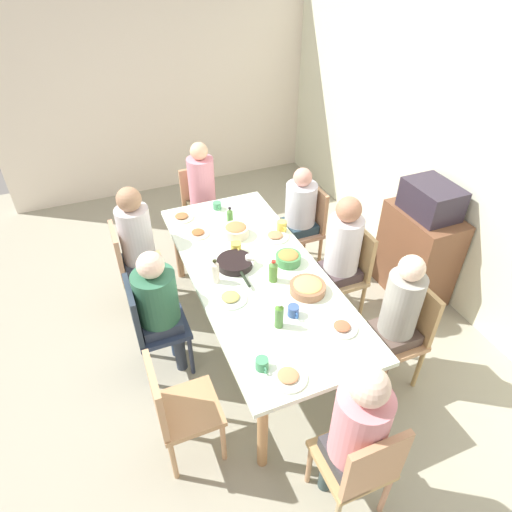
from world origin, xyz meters
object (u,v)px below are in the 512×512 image
at_px(plate_3, 198,233).
at_px(dining_table, 256,278).
at_px(person_0, 159,302).
at_px(bottle_3, 273,271).
at_px(bottle_0, 279,316).
at_px(side_cabinet, 417,253).
at_px(chair_2, 360,466).
at_px(chair_5, 132,264).
at_px(plate_5, 288,377).
at_px(cup_5, 217,206).
at_px(plate_4, 182,217).
at_px(cup_3, 282,226).
at_px(person_5, 138,240).
at_px(person_6, 299,211).
at_px(chair_0, 150,323).
at_px(cup_2, 236,247).
at_px(person_7, 398,313).
at_px(plate_2, 275,236).
at_px(bowl_1, 288,258).
at_px(bowl_0, 308,287).
at_px(plate_0, 342,327).
at_px(plate_1, 231,298).
at_px(chair_3, 176,407).
at_px(person_2, 357,429).
at_px(chair_4, 201,204).
at_px(cup_1, 262,364).
at_px(person_1, 342,250).
at_px(person_4, 202,190).
at_px(bowl_2, 236,230).
at_px(cup_0, 293,311).
at_px(bottle_2, 215,272).
at_px(cup_4, 250,261).
at_px(serving_pan, 235,263).
at_px(microwave, 431,199).
at_px(bottle_1, 230,217).
at_px(chair_6, 306,224).

bearing_deg(plate_3, dining_table, 22.79).
xyz_separation_m(person_0, bottle_3, (0.16, 0.87, 0.14)).
xyz_separation_m(bottle_0, side_cabinet, (-0.62, 1.74, -0.41)).
height_order(chair_2, chair_5, same).
bearing_deg(plate_5, chair_2, 21.50).
bearing_deg(cup_5, plate_4, -84.63).
xyz_separation_m(plate_3, cup_3, (0.23, 0.71, 0.04)).
height_order(cup_5, bottle_3, bottle_3).
xyz_separation_m(dining_table, person_0, (0.00, -0.79, 0.01)).
bearing_deg(person_5, person_6, 90.00).
bearing_deg(person_6, chair_0, -64.62).
bearing_deg(plate_3, cup_2, 31.62).
bearing_deg(person_7, plate_2, -158.60).
distance_m(plate_3, bowl_1, 0.87).
bearing_deg(person_0, plate_2, 108.20).
relative_size(dining_table, bowl_0, 8.81).
height_order(plate_0, plate_1, same).
height_order(chair_0, person_7, person_7).
relative_size(chair_3, chair_5, 1.00).
relative_size(person_2, cup_2, 10.09).
height_order(chair_0, chair_4, same).
bearing_deg(cup_1, plate_1, 177.40).
distance_m(person_7, plate_5, 1.03).
bearing_deg(person_1, chair_2, -26.75).
distance_m(chair_2, cup_5, 2.60).
xyz_separation_m(person_4, person_5, (0.68, -0.79, 0.02)).
relative_size(person_6, plate_5, 4.79).
height_order(bowl_2, cup_0, bowl_2).
bearing_deg(person_2, plate_2, 169.78).
bearing_deg(bowl_1, bottle_3, -52.27).
xyz_separation_m(person_2, bottle_2, (-1.48, -0.33, 0.11)).
xyz_separation_m(plate_0, cup_2, (-1.10, -0.36, 0.03)).
bearing_deg(cup_5, chair_5, -75.73).
relative_size(chair_0, side_cabinet, 1.00).
height_order(person_1, bowl_0, person_1).
distance_m(bowl_1, cup_5, 1.05).
bearing_deg(bowl_2, cup_0, 1.60).
relative_size(bowl_2, cup_2, 1.84).
bearing_deg(cup_4, plate_4, -159.60).
xyz_separation_m(serving_pan, bottle_2, (0.12, -0.20, 0.07)).
distance_m(bowl_0, microwave, 1.47).
distance_m(plate_0, bottle_0, 0.44).
bearing_deg(person_5, chair_5, -90.00).
relative_size(chair_4, bottle_1, 4.84).
relative_size(plate_1, bottle_0, 1.16).
height_order(bowl_1, serving_pan, bowl_1).
bearing_deg(bowl_1, cup_2, -131.74).
relative_size(dining_table, chair_6, 2.64).
height_order(chair_3, cup_5, chair_3).
height_order(cup_3, bottle_2, bottle_2).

